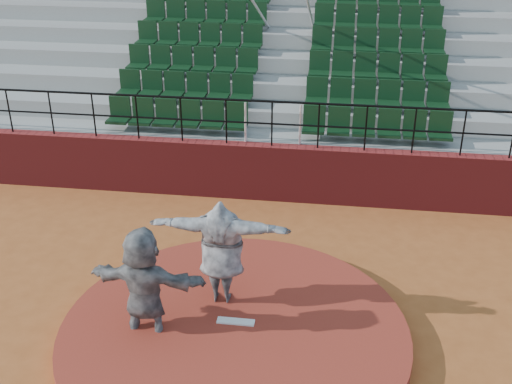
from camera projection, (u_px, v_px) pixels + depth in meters
ground at (234, 341)px, 10.17m from camera, size 90.00×90.00×0.00m
pitchers_mound at (234, 334)px, 10.11m from camera, size 5.50×5.50×0.25m
pitching_rubber at (236, 321)px, 10.18m from camera, size 0.60×0.15×0.03m
boundary_wall at (271, 172)px, 14.30m from camera, size 24.00×0.30×1.30m
wall_railing at (272, 114)px, 13.68m from camera, size 24.04×0.05×1.03m
seating_deck at (287, 89)px, 17.18m from camera, size 24.00×5.97×4.63m
pitcher at (221, 251)px, 10.36m from camera, size 2.27×0.64×1.84m
fielder at (144, 287)px, 9.77m from camera, size 1.88×0.68×1.99m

